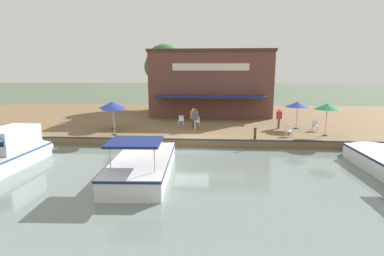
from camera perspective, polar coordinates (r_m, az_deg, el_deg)
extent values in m
plane|color=#4C5B47|center=(21.31, -0.11, -3.95)|extent=(220.00, 220.00, 0.00)
cube|color=brown|center=(32.00, 1.23, 1.64)|extent=(22.00, 56.00, 0.60)
cube|color=#2D2D33|center=(21.25, -0.09, -2.18)|extent=(0.20, 50.40, 0.10)
cube|color=brown|center=(34.47, 3.55, 8.39)|extent=(7.81, 12.76, 6.70)
cube|color=#472A23|center=(34.49, 3.63, 14.21)|extent=(7.97, 13.01, 0.30)
cube|color=navy|center=(29.74, 3.48, 5.96)|extent=(1.80, 10.84, 0.16)
cube|color=silver|center=(30.49, 3.55, 11.52)|extent=(0.08, 7.65, 0.70)
cylinder|color=#B7B7B7|center=(24.64, 24.18, 1.27)|extent=(0.06, 0.06, 2.29)
cylinder|color=#2D2D33|center=(24.84, 23.98, -1.26)|extent=(0.36, 0.36, 0.06)
cone|color=#19663D|center=(24.50, 24.38, 3.76)|extent=(1.97, 1.97, 0.43)
cone|color=silver|center=(24.50, 24.38, 3.80)|extent=(1.22, 1.22, 0.34)
sphere|color=silver|center=(24.48, 24.42, 4.25)|extent=(0.08, 0.08, 0.08)
cylinder|color=#B7B7B7|center=(23.48, -14.63, 1.30)|extent=(0.06, 0.06, 2.17)
cylinder|color=#2D2D33|center=(23.68, -14.50, -1.22)|extent=(0.36, 0.36, 0.06)
cone|color=navy|center=(23.34, -14.75, 3.80)|extent=(1.79, 1.79, 0.33)
cone|color=yellow|center=(23.34, -14.75, 3.85)|extent=(1.11, 1.11, 0.26)
sphere|color=yellow|center=(23.32, -14.77, 4.20)|extent=(0.08, 0.08, 0.08)
cylinder|color=#B7B7B7|center=(26.09, -14.89, 2.16)|extent=(0.06, 0.06, 2.11)
cylinder|color=#2D2D33|center=(26.26, -14.78, -0.05)|extent=(0.36, 0.36, 0.06)
cone|color=navy|center=(25.97, -15.00, 4.30)|extent=(2.16, 2.16, 0.49)
cone|color=white|center=(25.96, -15.00, 4.34)|extent=(1.34, 1.34, 0.40)
sphere|color=white|center=(25.94, -15.03, 4.84)|extent=(0.08, 0.08, 0.08)
cylinder|color=#B7B7B7|center=(26.74, 19.33, 2.14)|extent=(0.06, 0.06, 2.13)
cylinder|color=#2D2D33|center=(26.91, 19.19, -0.04)|extent=(0.36, 0.36, 0.06)
cone|color=navy|center=(26.62, 19.47, 4.27)|extent=(2.02, 2.02, 0.43)
cone|color=white|center=(26.61, 19.47, 4.31)|extent=(1.25, 1.25, 0.34)
sphere|color=white|center=(26.59, 19.50, 4.73)|extent=(0.08, 0.08, 0.08)
cube|color=white|center=(23.39, 18.55, -1.13)|extent=(0.04, 0.04, 0.42)
cube|color=white|center=(23.25, 17.64, -1.15)|extent=(0.04, 0.04, 0.42)
cube|color=white|center=(23.76, 18.20, -0.93)|extent=(0.04, 0.04, 0.42)
cube|color=white|center=(23.61, 17.30, -0.95)|extent=(0.04, 0.04, 0.42)
cube|color=white|center=(23.46, 17.95, -0.53)|extent=(0.49, 0.49, 0.05)
cube|color=white|center=(23.60, 17.81, 0.10)|extent=(0.09, 0.44, 0.40)
cube|color=white|center=(26.17, 22.84, -0.19)|extent=(0.05, 0.05, 0.42)
cube|color=white|center=(26.12, 21.97, -0.14)|extent=(0.05, 0.05, 0.42)
cube|color=white|center=(26.56, 22.74, -0.03)|extent=(0.05, 0.05, 0.42)
cube|color=white|center=(26.51, 21.88, 0.02)|extent=(0.05, 0.05, 0.42)
cube|color=white|center=(26.30, 22.39, 0.37)|extent=(0.52, 0.52, 0.05)
cube|color=white|center=(26.46, 22.38, 0.93)|extent=(0.13, 0.44, 0.40)
cube|color=white|center=(26.12, 1.49, 0.66)|extent=(0.05, 0.05, 0.42)
cube|color=white|center=(26.07, 0.61, 0.64)|extent=(0.05, 0.05, 0.42)
cube|color=white|center=(26.51, 1.38, 0.81)|extent=(0.05, 0.05, 0.42)
cube|color=white|center=(26.46, 0.52, 0.80)|extent=(0.05, 0.05, 0.42)
cube|color=white|center=(26.25, 1.00, 1.18)|extent=(0.51, 0.51, 0.05)
cube|color=white|center=(26.41, 0.96, 1.74)|extent=(0.11, 0.44, 0.40)
cube|color=white|center=(28.76, -23.18, 0.72)|extent=(0.04, 0.04, 0.42)
cube|color=white|center=(28.95, -23.87, 0.73)|extent=(0.04, 0.04, 0.42)
cube|color=white|center=(29.10, -22.80, 0.87)|extent=(0.04, 0.04, 0.42)
cube|color=white|center=(29.30, -23.49, 0.87)|extent=(0.04, 0.04, 0.42)
cube|color=white|center=(28.99, -23.37, 1.21)|extent=(0.45, 0.45, 0.05)
cube|color=white|center=(29.13, -23.21, 1.72)|extent=(0.05, 0.44, 0.40)
cube|color=white|center=(26.73, -1.74, 0.90)|extent=(0.04, 0.04, 0.42)
cube|color=white|center=(26.79, -2.59, 0.91)|extent=(0.04, 0.04, 0.42)
cube|color=white|center=(27.12, -1.63, 1.04)|extent=(0.04, 0.04, 0.42)
cube|color=white|center=(27.18, -2.47, 1.06)|extent=(0.04, 0.04, 0.42)
cube|color=white|center=(26.92, -2.11, 1.42)|extent=(0.46, 0.46, 0.05)
cube|color=white|center=(27.08, -2.06, 1.96)|extent=(0.06, 0.44, 0.40)
cylinder|color=gold|center=(24.57, 0.56, 0.52)|extent=(0.13, 0.13, 0.86)
cylinder|color=gold|center=(24.74, 0.62, 0.59)|extent=(0.13, 0.13, 0.86)
cylinder|color=#4C4C56|center=(24.52, 0.59, 2.32)|extent=(0.50, 0.50, 0.68)
sphere|color=brown|center=(24.46, 0.59, 3.38)|extent=(0.23, 0.23, 0.23)
cylinder|color=#2D5193|center=(25.60, 0.32, 0.91)|extent=(0.13, 0.13, 0.82)
cylinder|color=#2D5193|center=(25.47, 0.10, 0.85)|extent=(0.13, 0.13, 0.82)
cylinder|color=orange|center=(25.41, 0.21, 2.52)|extent=(0.48, 0.48, 0.65)
sphere|color=#DBB28E|center=(25.35, 0.21, 3.50)|extent=(0.22, 0.22, 0.22)
cylinder|color=#4C4C56|center=(26.58, 16.12, 0.84)|extent=(0.13, 0.13, 0.82)
cylinder|color=#4C4C56|center=(26.43, 16.24, 0.78)|extent=(0.13, 0.13, 0.82)
cylinder|color=#B23338|center=(26.39, 16.26, 2.37)|extent=(0.48, 0.48, 0.65)
sphere|color=tan|center=(26.34, 16.31, 3.31)|extent=(0.22, 0.22, 0.22)
ellipsoid|color=silver|center=(21.94, -27.74, -3.36)|extent=(2.37, 2.27, 0.91)
cube|color=white|center=(20.06, -31.30, -1.76)|extent=(3.19, 1.96, 1.26)
cylinder|color=silver|center=(22.00, -27.54, -1.29)|extent=(0.11, 1.84, 0.04)
cube|color=silver|center=(15.84, -9.41, -7.27)|extent=(6.72, 3.06, 0.97)
ellipsoid|color=silver|center=(18.96, -7.54, -4.16)|extent=(2.44, 2.75, 0.97)
cube|color=navy|center=(15.71, -9.46, -5.86)|extent=(6.80, 3.11, 0.10)
cube|color=navy|center=(13.91, -10.82, -2.65)|extent=(2.26, 2.47, 0.12)
cylinder|color=silver|center=(13.27, -7.16, -5.88)|extent=(0.05, 0.05, 1.20)
cylinder|color=silver|center=(13.70, -15.33, -5.66)|extent=(0.05, 0.05, 1.20)
cylinder|color=silver|center=(19.03, -7.48, -1.66)|extent=(0.13, 2.24, 0.04)
ellipsoid|color=white|center=(21.98, 30.72, -3.62)|extent=(2.76, 3.16, 0.90)
cylinder|color=silver|center=(22.10, 30.54, -1.53)|extent=(0.08, 2.62, 0.04)
cylinder|color=#473323|center=(21.58, 11.91, -1.19)|extent=(0.18, 0.18, 0.85)
cylinder|color=#2D2D33|center=(21.49, 11.96, -0.03)|extent=(0.22, 0.22, 0.04)
cylinder|color=brown|center=(39.42, -5.12, 6.68)|extent=(0.44, 0.44, 3.94)
sphere|color=#387033|center=(39.33, -5.21, 12.18)|extent=(4.84, 4.84, 4.84)
sphere|color=#387033|center=(38.48, -6.52, 11.47)|extent=(3.39, 3.39, 3.39)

